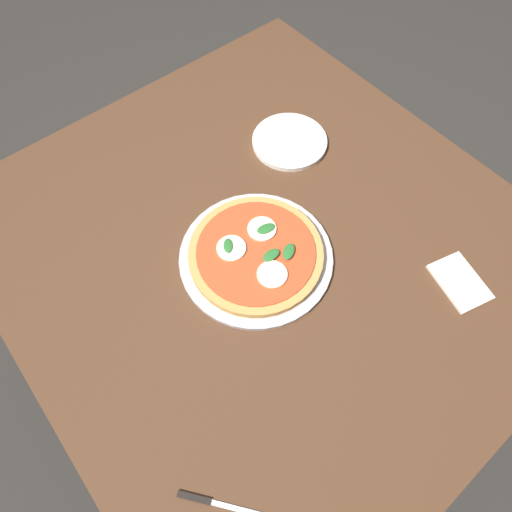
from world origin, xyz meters
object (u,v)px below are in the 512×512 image
dining_table (265,255)px  serving_tray (256,257)px  knife (212,502)px  napkin (460,282)px  pizza (256,253)px  plate_white (290,141)px

dining_table → serving_tray: serving_tray is taller
dining_table → knife: size_ratio=8.94×
serving_tray → napkin: (0.34, 0.31, -0.00)m
napkin → knife: napkin is taller
pizza → plate_white: 0.37m
napkin → knife: bearing=-90.8°
dining_table → plate_white: bearing=127.7°
pizza → serving_tray: bearing=-11.1°
plate_white → knife: 0.87m
pizza → knife: pizza is taller
dining_table → knife: (0.36, -0.43, 0.09)m
serving_tray → plate_white: plate_white is taller
plate_white → serving_tray: bearing=-53.9°
dining_table → pizza: pizza is taller
pizza → napkin: pizza is taller
napkin → serving_tray: bearing=-137.4°
napkin → knife: 0.69m
serving_tray → knife: serving_tray is taller
dining_table → plate_white: size_ratio=6.25×
knife → serving_tray: bearing=131.4°
napkin → dining_table: bearing=-144.8°
dining_table → pizza: (0.03, -0.05, 0.11)m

